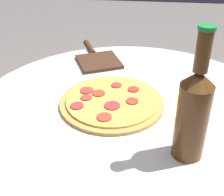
{
  "coord_description": "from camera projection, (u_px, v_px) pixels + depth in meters",
  "views": [
    {
      "loc": [
        0.7,
        0.03,
        1.23
      ],
      "look_at": [
        -0.04,
        -0.06,
        0.77
      ],
      "focal_mm": 50.0,
      "sensor_mm": 36.0,
      "label": 1
    }
  ],
  "objects": [
    {
      "name": "table",
      "position": [
        129.0,
        167.0,
        0.96
      ],
      "size": [
        0.93,
        0.93,
        0.75
      ],
      "color": "silver",
      "rests_on": "ground_plane"
    },
    {
      "name": "pizza",
      "position": [
        112.0,
        102.0,
        0.88
      ],
      "size": [
        0.3,
        0.3,
        0.02
      ],
      "color": "#C68E47",
      "rests_on": "table"
    },
    {
      "name": "beer_bottle",
      "position": [
        193.0,
        112.0,
        0.65
      ],
      "size": [
        0.07,
        0.07,
        0.3
      ],
      "color": "#563314",
      "rests_on": "table"
    },
    {
      "name": "pizza_paddle",
      "position": [
        97.0,
        59.0,
        1.13
      ],
      "size": [
        0.27,
        0.19,
        0.02
      ],
      "rotation": [
        0.0,
        0.0,
        -2.72
      ],
      "color": "#422819",
      "rests_on": "table"
    }
  ]
}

